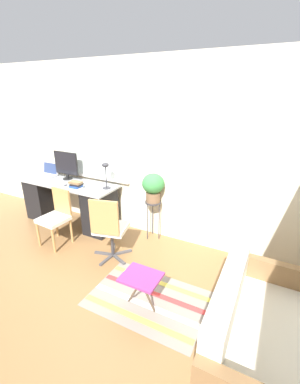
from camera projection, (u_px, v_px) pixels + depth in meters
name	position (u px, v px, depth m)	size (l,w,h in m)	color
ground_plane	(103.00, 243.00, 4.04)	(14.00, 14.00, 0.00)	olive
wall_back_with_window	(122.00, 150.00, 4.12)	(9.00, 0.12, 2.70)	beige
desk	(70.00, 202.00, 4.53)	(1.81, 0.59, 0.77)	#9EA3A8
laptop	(48.00, 173.00, 4.72)	(0.36, 0.26, 0.23)	#B7B7BC
monitor	(66.00, 165.00, 4.47)	(0.51, 0.16, 0.49)	black
keyboard	(53.00, 183.00, 4.31)	(0.32, 0.15, 0.02)	silver
mouse	(65.00, 185.00, 4.23)	(0.04, 0.07, 0.04)	slate
desk_lamp	(106.00, 170.00, 4.01)	(0.13, 0.13, 0.42)	#2D2D33
book_stack	(76.00, 185.00, 4.07)	(0.22, 0.18, 0.12)	white
desk_chair_wooden	(56.00, 216.00, 3.90)	(0.42, 0.43, 0.86)	#B2844C
office_chair_swivel	(109.00, 228.00, 3.47)	(0.55, 0.53, 0.96)	#47474C
couch_loveseat	(258.00, 340.00, 2.14)	(0.82, 1.41, 0.83)	white
plant_stand	(153.00, 206.00, 4.00)	(0.25, 0.25, 0.63)	#333338
potted_plant	(153.00, 186.00, 3.88)	(0.34, 0.34, 0.45)	brown
floor_rug_striped	(148.00, 299.00, 2.94)	(1.32, 0.89, 0.01)	gray
folding_stool	(141.00, 279.00, 2.71)	(0.40, 0.34, 0.42)	#93337A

